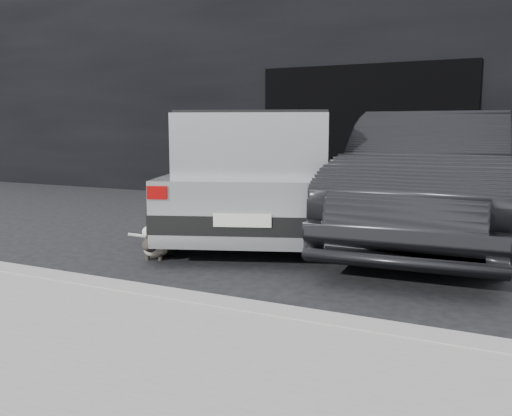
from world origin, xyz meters
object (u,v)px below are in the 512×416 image
at_px(second_car, 430,178).
at_px(cat_siamese, 157,246).
at_px(cat_white, 167,231).
at_px(silver_hatchback, 260,168).

xyz_separation_m(second_car, cat_siamese, (-2.59, -2.17, -0.69)).
height_order(second_car, cat_white, second_car).
distance_m(second_car, cat_siamese, 3.45).
distance_m(cat_siamese, cat_white, 0.62).
distance_m(second_car, cat_white, 3.34).
relative_size(silver_hatchback, cat_white, 6.53).
height_order(second_car, cat_siamese, second_car).
bearing_deg(silver_hatchback, second_car, -12.92).
xyz_separation_m(silver_hatchback, cat_siamese, (-0.37, -1.88, -0.75)).
height_order(silver_hatchback, cat_white, silver_hatchback).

